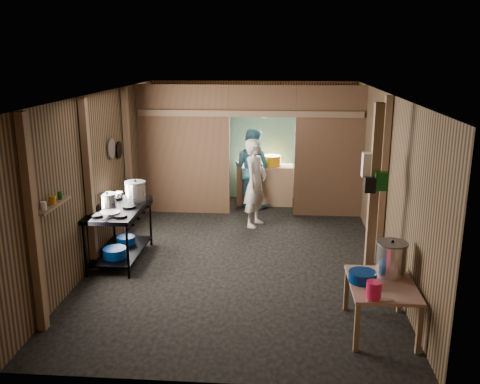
# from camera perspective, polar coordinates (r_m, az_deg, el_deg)

# --- Properties ---
(floor) EXTENTS (4.50, 7.00, 0.00)m
(floor) POSITION_cam_1_polar(r_m,az_deg,el_deg) (8.66, 0.10, -6.69)
(floor) COLOR black
(floor) RESTS_ON ground
(ceiling) EXTENTS (4.50, 7.00, 0.00)m
(ceiling) POSITION_cam_1_polar(r_m,az_deg,el_deg) (8.07, 0.11, 10.72)
(ceiling) COLOR #4F4C49
(ceiling) RESTS_ON ground
(wall_back) EXTENTS (4.50, 0.00, 2.60)m
(wall_back) POSITION_cam_1_polar(r_m,az_deg,el_deg) (11.69, 1.42, 5.68)
(wall_back) COLOR brown
(wall_back) RESTS_ON ground
(wall_front) EXTENTS (4.50, 0.00, 2.60)m
(wall_front) POSITION_cam_1_polar(r_m,az_deg,el_deg) (4.95, -3.00, -7.74)
(wall_front) COLOR brown
(wall_front) RESTS_ON ground
(wall_left) EXTENTS (0.00, 7.00, 2.60)m
(wall_left) POSITION_cam_1_polar(r_m,az_deg,el_deg) (8.73, -14.80, 1.91)
(wall_left) COLOR brown
(wall_left) RESTS_ON ground
(wall_right) EXTENTS (0.00, 7.00, 2.60)m
(wall_right) POSITION_cam_1_polar(r_m,az_deg,el_deg) (8.41, 15.59, 1.36)
(wall_right) COLOR brown
(wall_right) RESTS_ON ground
(partition_left) EXTENTS (1.85, 0.10, 2.60)m
(partition_left) POSITION_cam_1_polar(r_m,az_deg,el_deg) (10.58, -6.18, 4.58)
(partition_left) COLOR brown
(partition_left) RESTS_ON floor
(partition_right) EXTENTS (1.35, 0.10, 2.60)m
(partition_right) POSITION_cam_1_polar(r_m,az_deg,el_deg) (10.44, 9.71, 4.32)
(partition_right) COLOR brown
(partition_right) RESTS_ON floor
(partition_header) EXTENTS (1.30, 0.10, 0.60)m
(partition_header) POSITION_cam_1_polar(r_m,az_deg,el_deg) (10.27, 2.47, 9.97)
(partition_header) COLOR brown
(partition_header) RESTS_ON wall_back
(turquoise_panel) EXTENTS (4.40, 0.06, 2.50)m
(turquoise_panel) POSITION_cam_1_polar(r_m,az_deg,el_deg) (11.64, 1.40, 5.38)
(turquoise_panel) COLOR #65ABA0
(turquoise_panel) RESTS_ON wall_back
(back_counter) EXTENTS (1.20, 0.50, 0.85)m
(back_counter) POSITION_cam_1_polar(r_m,az_deg,el_deg) (11.32, 2.76, 0.82)
(back_counter) COLOR brown
(back_counter) RESTS_ON floor
(wall_clock) EXTENTS (0.20, 0.03, 0.20)m
(wall_clock) POSITION_cam_1_polar(r_m,az_deg,el_deg) (11.50, 2.67, 8.52)
(wall_clock) COLOR white
(wall_clock) RESTS_ON wall_back
(post_left_a) EXTENTS (0.10, 0.12, 2.60)m
(post_left_a) POSITION_cam_1_polar(r_m,az_deg,el_deg) (6.39, -21.72, -3.48)
(post_left_a) COLOR brown
(post_left_a) RESTS_ON floor
(post_left_b) EXTENTS (0.10, 0.12, 2.60)m
(post_left_b) POSITION_cam_1_polar(r_m,az_deg,el_deg) (7.97, -16.17, 0.58)
(post_left_b) COLOR brown
(post_left_b) RESTS_ON floor
(post_left_c) EXTENTS (0.10, 0.12, 2.60)m
(post_left_c) POSITION_cam_1_polar(r_m,az_deg,el_deg) (9.82, -12.16, 3.51)
(post_left_c) COLOR brown
(post_left_c) RESTS_ON floor
(post_right) EXTENTS (0.10, 0.12, 2.60)m
(post_right) POSITION_cam_1_polar(r_m,az_deg,el_deg) (8.20, 15.37, 1.04)
(post_right) COLOR brown
(post_right) RESTS_ON floor
(post_free) EXTENTS (0.12, 0.12, 2.60)m
(post_free) POSITION_cam_1_polar(r_m,az_deg,el_deg) (7.10, 14.35, -1.06)
(post_free) COLOR brown
(post_free) RESTS_ON floor
(cross_beam) EXTENTS (4.40, 0.12, 0.12)m
(cross_beam) POSITION_cam_1_polar(r_m,az_deg,el_deg) (10.25, 1.03, 8.57)
(cross_beam) COLOR brown
(cross_beam) RESTS_ON wall_left
(pan_lid_big) EXTENTS (0.03, 0.34, 0.34)m
(pan_lid_big) POSITION_cam_1_polar(r_m,az_deg,el_deg) (9.02, -13.88, 4.66)
(pan_lid_big) COLOR slate
(pan_lid_big) RESTS_ON wall_left
(pan_lid_small) EXTENTS (0.03, 0.30, 0.30)m
(pan_lid_small) POSITION_cam_1_polar(r_m,az_deg,el_deg) (9.41, -13.10, 4.51)
(pan_lid_small) COLOR black
(pan_lid_small) RESTS_ON wall_left
(wall_shelf) EXTENTS (0.14, 0.80, 0.03)m
(wall_shelf) POSITION_cam_1_polar(r_m,az_deg,el_deg) (6.78, -19.76, -1.36)
(wall_shelf) COLOR brown
(wall_shelf) RESTS_ON wall_left
(jar_white) EXTENTS (0.07, 0.07, 0.10)m
(jar_white) POSITION_cam_1_polar(r_m,az_deg,el_deg) (6.55, -20.68, -1.43)
(jar_white) COLOR white
(jar_white) RESTS_ON wall_shelf
(jar_yellow) EXTENTS (0.08, 0.08, 0.10)m
(jar_yellow) POSITION_cam_1_polar(r_m,az_deg,el_deg) (6.76, -19.81, -0.84)
(jar_yellow) COLOR #C57B0A
(jar_yellow) RESTS_ON wall_shelf
(jar_green) EXTENTS (0.06, 0.06, 0.10)m
(jar_green) POSITION_cam_1_polar(r_m,az_deg,el_deg) (6.96, -19.08, -0.34)
(jar_green) COLOR #0E5114
(jar_green) RESTS_ON wall_shelf
(bag_white) EXTENTS (0.22, 0.15, 0.32)m
(bag_white) POSITION_cam_1_polar(r_m,az_deg,el_deg) (7.05, 14.10, 2.88)
(bag_white) COLOR white
(bag_white) RESTS_ON post_free
(bag_green) EXTENTS (0.16, 0.12, 0.24)m
(bag_green) POSITION_cam_1_polar(r_m,az_deg,el_deg) (6.98, 15.16, 1.16)
(bag_green) COLOR #0E5114
(bag_green) RESTS_ON post_free
(bag_black) EXTENTS (0.14, 0.10, 0.20)m
(bag_black) POSITION_cam_1_polar(r_m,az_deg,el_deg) (6.95, 14.02, 0.75)
(bag_black) COLOR black
(bag_black) RESTS_ON post_free
(gas_range) EXTENTS (0.76, 1.48, 0.88)m
(gas_range) POSITION_cam_1_polar(r_m,az_deg,el_deg) (8.45, -12.98, -4.50)
(gas_range) COLOR black
(gas_range) RESTS_ON floor
(prep_table) EXTENTS (0.75, 1.03, 0.61)m
(prep_table) POSITION_cam_1_polar(r_m,az_deg,el_deg) (6.52, 15.08, -12.01)
(prep_table) COLOR #AA7560
(prep_table) RESTS_ON floor
(stove_pot_large) EXTENTS (0.36, 0.36, 0.34)m
(stove_pot_large) POSITION_cam_1_polar(r_m,az_deg,el_deg) (8.60, -11.35, 0.04)
(stove_pot_large) COLOR silver
(stove_pot_large) RESTS_ON gas_range
(stove_pot_med) EXTENTS (0.34, 0.34, 0.24)m
(stove_pot_med) POSITION_cam_1_polar(r_m,az_deg,el_deg) (8.35, -14.30, -0.95)
(stove_pot_med) COLOR silver
(stove_pot_med) RESTS_ON gas_range
(stove_saucepan) EXTENTS (0.16, 0.16, 0.09)m
(stove_saucepan) POSITION_cam_1_polar(r_m,az_deg,el_deg) (8.85, -13.19, -0.32)
(stove_saucepan) COLOR silver
(stove_saucepan) RESTS_ON gas_range
(frying_pan) EXTENTS (0.32, 0.53, 0.07)m
(frying_pan) POSITION_cam_1_polar(r_m,az_deg,el_deg) (7.96, -13.98, -2.27)
(frying_pan) COLOR slate
(frying_pan) RESTS_ON gas_range
(blue_tub_front) EXTENTS (0.36, 0.36, 0.15)m
(blue_tub_front) POSITION_cam_1_polar(r_m,az_deg,el_deg) (8.25, -13.52, -6.47)
(blue_tub_front) COLOR navy
(blue_tub_front) RESTS_ON gas_range
(blue_tub_back) EXTENTS (0.30, 0.30, 0.12)m
(blue_tub_back) POSITION_cam_1_polar(r_m,az_deg,el_deg) (8.78, -12.36, -5.15)
(blue_tub_back) COLOR navy
(blue_tub_back) RESTS_ON gas_range
(stock_pot) EXTENTS (0.40, 0.40, 0.44)m
(stock_pot) POSITION_cam_1_polar(r_m,az_deg,el_deg) (6.55, 16.20, -7.11)
(stock_pot) COLOR silver
(stock_pot) RESTS_ON prep_table
(wash_basin) EXTENTS (0.39, 0.39, 0.12)m
(wash_basin) POSITION_cam_1_polar(r_m,az_deg,el_deg) (6.35, 13.25, -8.99)
(wash_basin) COLOR navy
(wash_basin) RESTS_ON prep_table
(pink_bucket) EXTENTS (0.18, 0.18, 0.20)m
(pink_bucket) POSITION_cam_1_polar(r_m,az_deg,el_deg) (5.95, 14.42, -10.35)
(pink_bucket) COLOR #E41850
(pink_bucket) RESTS_ON prep_table
(knife) EXTENTS (0.30, 0.06, 0.01)m
(knife) POSITION_cam_1_polar(r_m,az_deg,el_deg) (5.96, 15.11, -11.36)
(knife) COLOR silver
(knife) RESTS_ON prep_table
(yellow_tub) EXTENTS (0.39, 0.39, 0.22)m
(yellow_tub) POSITION_cam_1_polar(r_m,az_deg,el_deg) (11.20, 3.47, 3.45)
(yellow_tub) COLOR #C57B0A
(yellow_tub) RESTS_ON back_counter
(red_cup) EXTENTS (0.11, 0.11, 0.13)m
(red_cup) POSITION_cam_1_polar(r_m,az_deg,el_deg) (11.22, 1.61, 3.28)
(red_cup) COLOR #B61B3B
(red_cup) RESTS_ON back_counter
(cook) EXTENTS (0.58, 0.71, 1.67)m
(cook) POSITION_cam_1_polar(r_m,az_deg,el_deg) (9.77, 1.69, 0.99)
(cook) COLOR beige
(cook) RESTS_ON floor
(worker_back) EXTENTS (1.00, 0.91, 1.67)m
(worker_back) POSITION_cam_1_polar(r_m,az_deg,el_deg) (11.01, 1.28, 2.63)
(worker_back) COLOR teal
(worker_back) RESTS_ON floor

